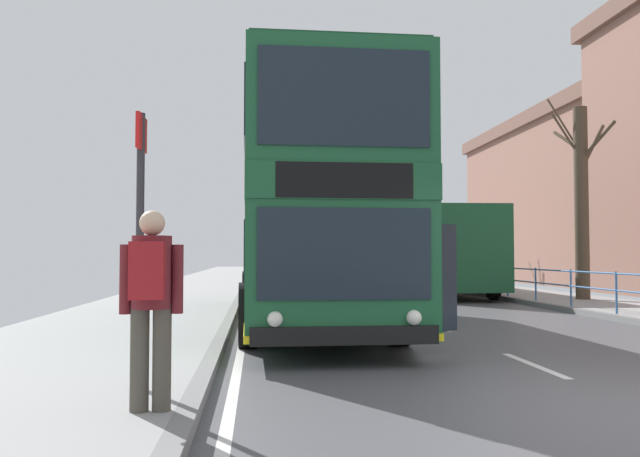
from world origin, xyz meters
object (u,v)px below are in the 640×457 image
(bare_tree_far_02, at_px, (418,229))
(background_building_00, at_px, (622,199))
(double_decker_bus_main, at_px, (306,215))
(bus_stop_sign_near, at_px, (140,219))
(bare_tree_far_00, at_px, (581,199))
(pedestrian_with_backpack, at_px, (151,293))
(bare_tree_far_01, at_px, (392,231))
(background_bus_far_lane, at_px, (435,250))

(bare_tree_far_02, height_order, background_building_00, background_building_00)
(double_decker_bus_main, relative_size, bare_tree_far_02, 1.76)
(bare_tree_far_02, bearing_deg, bus_stop_sign_near, -109.09)
(bare_tree_far_00, bearing_deg, background_building_00, 55.60)
(pedestrian_with_backpack, height_order, bare_tree_far_00, bare_tree_far_00)
(pedestrian_with_backpack, distance_m, bare_tree_far_01, 40.74)
(bare_tree_far_02, bearing_deg, bare_tree_far_00, -88.62)
(double_decker_bus_main, bearing_deg, bus_stop_sign_near, -107.38)
(bare_tree_far_02, xyz_separation_m, background_building_00, (10.03, -4.50, 1.47))
(background_bus_far_lane, bearing_deg, double_decker_bus_main, -118.93)
(background_bus_far_lane, xyz_separation_m, background_building_00, (12.70, 8.70, 2.81))
(background_bus_far_lane, height_order, bare_tree_far_02, bare_tree_far_02)
(bare_tree_far_01, height_order, bare_tree_far_02, bare_tree_far_02)
(pedestrian_with_backpack, bearing_deg, bare_tree_far_02, 71.95)
(bare_tree_far_01, height_order, background_building_00, background_building_00)
(double_decker_bus_main, xyz_separation_m, background_building_00, (18.40, 19.02, 2.16))
(bus_stop_sign_near, bearing_deg, background_building_00, 51.69)
(double_decker_bus_main, height_order, bare_tree_far_01, bare_tree_far_01)
(background_bus_far_lane, bearing_deg, bare_tree_far_00, -59.52)
(double_decker_bus_main, height_order, pedestrian_with_backpack, double_decker_bus_main)
(double_decker_bus_main, bearing_deg, bare_tree_far_01, 74.92)
(double_decker_bus_main, height_order, bare_tree_far_02, bare_tree_far_02)
(pedestrian_with_backpack, bearing_deg, background_building_00, 53.15)
(double_decker_bus_main, distance_m, pedestrian_with_backpack, 8.42)
(background_bus_far_lane, relative_size, bare_tree_far_00, 1.60)
(pedestrian_with_backpack, bearing_deg, bare_tree_far_01, 75.26)
(bare_tree_far_00, bearing_deg, bus_stop_sign_near, -132.35)
(bus_stop_sign_near, height_order, bare_tree_far_01, bare_tree_far_01)
(bus_stop_sign_near, relative_size, background_building_00, 0.15)
(bare_tree_far_00, relative_size, bare_tree_far_01, 1.02)
(bare_tree_far_00, distance_m, bare_tree_far_02, 18.50)
(double_decker_bus_main, bearing_deg, bare_tree_far_00, 29.69)
(pedestrian_with_backpack, distance_m, bare_tree_far_02, 33.32)
(bus_stop_sign_near, xyz_separation_m, bare_tree_far_01, (10.63, 38.31, 1.33))
(background_building_00, bearing_deg, background_bus_far_lane, -145.59)
(pedestrian_with_backpack, height_order, background_building_00, background_building_00)
(pedestrian_with_backpack, relative_size, background_building_00, 0.09)
(pedestrian_with_backpack, bearing_deg, bare_tree_far_00, 50.70)
(bare_tree_far_01, bearing_deg, bare_tree_far_02, -90.32)
(background_bus_far_lane, xyz_separation_m, bare_tree_far_01, (2.71, 20.91, 1.50))
(double_decker_bus_main, distance_m, bare_tree_far_00, 10.19)
(pedestrian_with_backpack, height_order, bare_tree_far_02, bare_tree_far_02)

